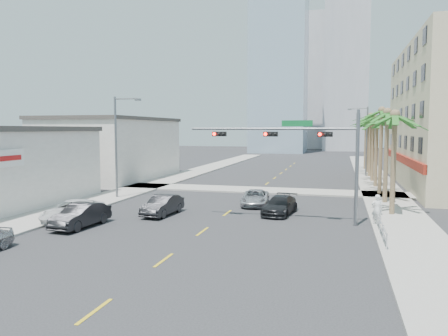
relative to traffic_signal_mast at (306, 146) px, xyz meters
name	(u,v)px	position (x,y,z in m)	size (l,w,h in m)	color
ground	(179,249)	(-5.78, -7.95, -5.06)	(260.00, 260.00, 0.00)	#262628
sidewalk_right	(386,198)	(6.22, 12.05, -4.99)	(4.00, 120.00, 0.15)	gray
sidewalk_left	(139,189)	(-17.78, 12.05, -4.99)	(4.00, 120.00, 0.15)	gray
sidewalk_cross	(257,190)	(-5.78, 14.05, -4.99)	(80.00, 4.00, 0.15)	gray
building_left_far	(112,150)	(-25.28, 20.05, -1.46)	(11.00, 18.00, 7.20)	beige
tower_far_left	(279,61)	(-13.78, 87.05, 18.94)	(14.00, 14.00, 48.00)	#99B2C6
tower_far_right	(347,45)	(3.22, 102.05, 24.94)	(12.00, 12.00, 60.00)	#ADADB2
tower_far_center	(307,83)	(-8.78, 117.05, 15.94)	(16.00, 16.00, 42.00)	#ADADB2
traffic_signal_mast	(306,146)	(0.00, 0.00, 0.00)	(11.12, 0.54, 7.20)	slate
palm_tree_0	(395,116)	(5.82, 4.05, 2.02)	(4.80, 4.80, 7.80)	brown
palm_tree_1	(388,114)	(5.82, 9.25, 2.37)	(4.80, 4.80, 8.16)	brown
palm_tree_2	(382,112)	(5.82, 14.45, 2.72)	(4.80, 4.80, 8.52)	brown
palm_tree_3	(377,120)	(5.82, 19.65, 2.02)	(4.80, 4.80, 7.80)	brown
palm_tree_4	(374,118)	(5.82, 24.85, 2.37)	(4.80, 4.80, 8.16)	brown
palm_tree_5	(371,116)	(5.82, 30.05, 2.72)	(4.80, 4.80, 8.52)	brown
palm_tree_6	(368,122)	(5.82, 35.25, 2.02)	(4.80, 4.80, 7.80)	brown
palm_tree_7	(366,121)	(5.82, 40.45, 2.37)	(4.80, 4.80, 8.16)	brown
streetlight_left	(118,142)	(-16.78, 6.05, 0.00)	(2.55, 0.25, 9.00)	slate
streetlight_right	(365,138)	(5.21, 30.05, 0.00)	(2.55, 0.25, 9.00)	slate
guardrail	(380,223)	(4.52, -1.95, -4.39)	(0.08, 8.08, 1.00)	silver
car_parked_mid	(81,215)	(-13.58, -4.77, -4.32)	(1.58, 4.53, 1.49)	black
car_parked_far	(73,211)	(-15.18, -3.24, -4.37)	(2.31, 5.00, 1.39)	white
car_lane_left	(163,205)	(-10.12, 0.20, -4.35)	(1.51, 4.32, 1.42)	black
car_lane_center	(255,198)	(-4.40, 5.75, -4.43)	(2.09, 4.54, 1.26)	#B5B5BA
car_lane_right	(280,205)	(-1.99, 2.63, -4.40)	(1.85, 4.55, 1.32)	black
pedestrian	(377,209)	(4.52, 0.29, -3.96)	(0.69, 0.46, 1.90)	white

